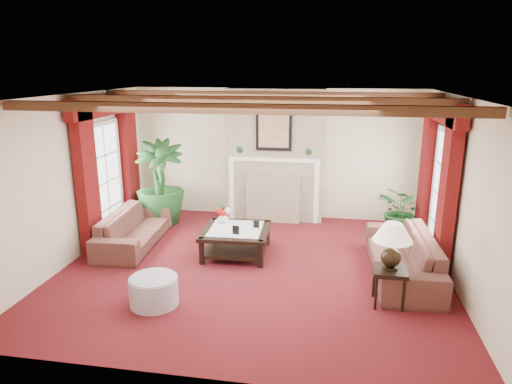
% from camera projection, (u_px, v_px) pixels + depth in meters
% --- Properties ---
extents(floor, '(6.00, 6.00, 0.00)m').
position_uv_depth(floor, '(254.00, 268.00, 7.31)').
color(floor, '#3F0B13').
rests_on(floor, ground).
extents(ceiling, '(6.00, 6.00, 0.00)m').
position_uv_depth(ceiling, '(253.00, 96.00, 6.60)').
color(ceiling, white).
rests_on(ceiling, floor).
extents(back_wall, '(6.00, 0.02, 2.70)m').
position_uv_depth(back_wall, '(276.00, 154.00, 9.57)').
color(back_wall, beige).
rests_on(back_wall, ground).
extents(left_wall, '(0.02, 5.50, 2.70)m').
position_uv_depth(left_wall, '(73.00, 178.00, 7.44)').
color(left_wall, beige).
rests_on(left_wall, ground).
extents(right_wall, '(0.02, 5.50, 2.70)m').
position_uv_depth(right_wall, '(461.00, 195.00, 6.47)').
color(right_wall, beige).
rests_on(right_wall, ground).
extents(ceiling_beams, '(6.00, 3.00, 0.12)m').
position_uv_depth(ceiling_beams, '(253.00, 100.00, 6.62)').
color(ceiling_beams, '#3C2513').
rests_on(ceiling_beams, ceiling).
extents(fireplace, '(2.00, 0.52, 2.70)m').
position_uv_depth(fireplace, '(276.00, 88.00, 9.03)').
color(fireplace, '#9D8966').
rests_on(fireplace, ground).
extents(french_door_left, '(0.10, 1.10, 2.16)m').
position_uv_depth(french_door_left, '(100.00, 123.00, 8.18)').
color(french_door_left, white).
rests_on(french_door_left, ground).
extents(french_door_right, '(0.10, 1.10, 2.16)m').
position_uv_depth(french_door_right, '(449.00, 131.00, 7.22)').
color(french_door_right, white).
rests_on(french_door_right, ground).
extents(curtains_left, '(0.20, 2.40, 2.55)m').
position_uv_depth(curtains_left, '(104.00, 100.00, 8.05)').
color(curtains_left, '#510A0B').
rests_on(curtains_left, ground).
extents(curtains_right, '(0.20, 2.40, 2.55)m').
position_uv_depth(curtains_right, '(444.00, 104.00, 7.13)').
color(curtains_right, '#510A0B').
rests_on(curtains_right, ground).
extents(sofa_left, '(2.15, 0.86, 0.81)m').
position_uv_depth(sofa_left, '(134.00, 223.00, 8.18)').
color(sofa_left, '#390F1D').
rests_on(sofa_left, ground).
extents(sofa_right, '(2.30, 0.80, 0.88)m').
position_uv_depth(sofa_right, '(403.00, 248.00, 6.95)').
color(sofa_right, '#390F1D').
rests_on(sofa_right, ground).
extents(potted_palm, '(2.04, 2.32, 0.96)m').
position_uv_depth(potted_palm, '(161.00, 201.00, 9.28)').
color(potted_palm, black).
rests_on(potted_palm, ground).
extents(small_plant, '(1.79, 1.79, 0.76)m').
position_uv_depth(small_plant, '(401.00, 217.00, 8.59)').
color(small_plant, black).
rests_on(small_plant, ground).
extents(coffee_table, '(1.15, 1.15, 0.45)m').
position_uv_depth(coffee_table, '(236.00, 242.00, 7.79)').
color(coffee_table, black).
rests_on(coffee_table, ground).
extents(side_table, '(0.49, 0.49, 0.52)m').
position_uv_depth(side_table, '(388.00, 286.00, 6.13)').
color(side_table, black).
rests_on(side_table, ground).
extents(ottoman, '(0.66, 0.66, 0.38)m').
position_uv_depth(ottoman, '(154.00, 291.00, 6.14)').
color(ottoman, '#928EA1').
rests_on(ottoman, ground).
extents(table_lamp, '(0.52, 0.52, 0.66)m').
position_uv_depth(table_lamp, '(392.00, 246.00, 5.97)').
color(table_lamp, black).
rests_on(table_lamp, side_table).
extents(flower_vase, '(0.25, 0.26, 0.19)m').
position_uv_depth(flower_vase, '(223.00, 218.00, 7.99)').
color(flower_vase, silver).
rests_on(flower_vase, coffee_table).
extents(book, '(0.22, 0.18, 0.28)m').
position_uv_depth(book, '(244.00, 227.00, 7.40)').
color(book, black).
rests_on(book, coffee_table).
extents(photo_frame_a, '(0.12, 0.04, 0.15)m').
position_uv_depth(photo_frame_a, '(236.00, 230.00, 7.45)').
color(photo_frame_a, black).
rests_on(photo_frame_a, coffee_table).
extents(photo_frame_b, '(0.10, 0.02, 0.13)m').
position_uv_depth(photo_frame_b, '(256.00, 225.00, 7.75)').
color(photo_frame_b, black).
rests_on(photo_frame_b, coffee_table).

